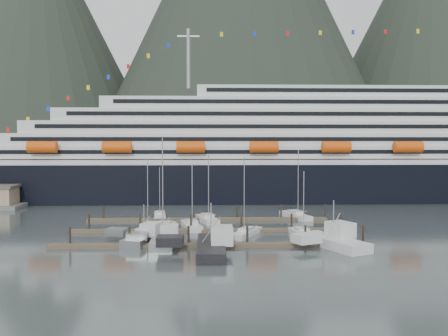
% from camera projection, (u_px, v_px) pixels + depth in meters
% --- Properties ---
extents(ground, '(1600.00, 1600.00, 0.00)m').
position_uv_depth(ground, '(237.00, 235.00, 89.33)').
color(ground, '#414D4D').
rests_on(ground, ground).
extents(mountains, '(870.00, 440.00, 420.00)m').
position_uv_depth(mountains, '(251.00, 26.00, 669.99)').
color(mountains, '#222C21').
rests_on(mountains, ground).
extents(cruise_ship, '(210.00, 30.40, 50.30)m').
position_uv_depth(cruise_ship, '(334.00, 155.00, 144.59)').
color(cruise_ship, black).
rests_on(cruise_ship, ground).
extents(dock_near, '(48.18, 2.28, 3.20)m').
position_uv_depth(dock_near, '(209.00, 245.00, 79.22)').
color(dock_near, '#4D4032').
rests_on(dock_near, ground).
extents(dock_mid, '(48.18, 2.28, 3.20)m').
position_uv_depth(dock_mid, '(208.00, 230.00, 92.19)').
color(dock_mid, '#4D4032').
rests_on(dock_mid, ground).
extents(dock_far, '(48.18, 2.28, 3.20)m').
position_uv_depth(dock_far, '(208.00, 219.00, 105.17)').
color(dock_far, '#4D4032').
rests_on(dock_far, ground).
extents(sailboat_a, '(4.30, 8.27, 13.24)m').
position_uv_depth(sailboat_a, '(150.00, 228.00, 93.71)').
color(sailboat_a, silver).
rests_on(sailboat_a, ground).
extents(sailboat_b, '(3.81, 11.25, 17.06)m').
position_uv_depth(sailboat_b, '(164.00, 229.00, 92.16)').
color(sailboat_b, silver).
rests_on(sailboat_b, ground).
extents(sailboat_c, '(4.33, 9.90, 12.24)m').
position_uv_depth(sailboat_c, '(191.00, 226.00, 95.55)').
color(sailboat_c, silver).
rests_on(sailboat_c, ground).
extents(sailboat_d, '(6.28, 9.70, 13.70)m').
position_uv_depth(sailboat_d, '(246.00, 233.00, 88.52)').
color(sailboat_d, silver).
rests_on(sailboat_d, ground).
extents(sailboat_e, '(3.12, 8.97, 10.95)m').
position_uv_depth(sailboat_e, '(160.00, 216.00, 108.74)').
color(sailboat_e, silver).
rests_on(sailboat_e, ground).
extents(sailboat_f, '(4.90, 9.60, 13.98)m').
position_uv_depth(sailboat_f, '(207.00, 220.00, 103.44)').
color(sailboat_f, silver).
rests_on(sailboat_f, ground).
extents(sailboat_g, '(5.59, 10.77, 14.59)m').
position_uv_depth(sailboat_g, '(296.00, 216.00, 108.63)').
color(sailboat_g, silver).
rests_on(sailboat_g, ground).
extents(sailboat_h, '(3.45, 8.52, 11.40)m').
position_uv_depth(sailboat_h, '(302.00, 234.00, 88.05)').
color(sailboat_h, silver).
rests_on(sailboat_h, ground).
extents(trawler_a, '(9.30, 12.40, 6.55)m').
position_uv_depth(trawler_a, '(143.00, 237.00, 82.88)').
color(trawler_a, gray).
rests_on(trawler_a, ground).
extents(trawler_b, '(7.88, 10.35, 6.69)m').
position_uv_depth(trawler_b, '(162.00, 240.00, 80.05)').
color(trawler_b, gray).
rests_on(trawler_b, ground).
extents(trawler_c, '(10.86, 15.48, 7.93)m').
position_uv_depth(trawler_c, '(210.00, 246.00, 74.95)').
color(trawler_c, black).
rests_on(trawler_c, ground).
extents(trawler_d, '(11.32, 13.51, 7.82)m').
position_uv_depth(trawler_d, '(332.00, 241.00, 78.93)').
color(trawler_d, silver).
rests_on(trawler_d, ground).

